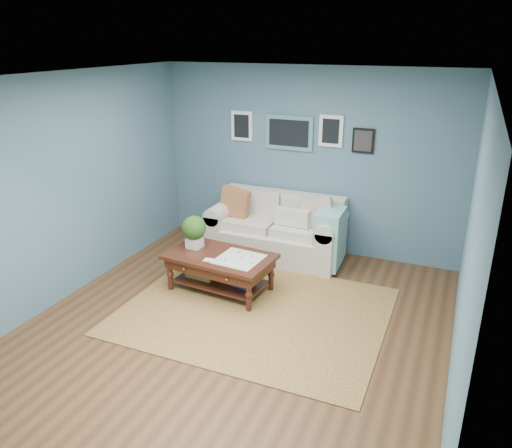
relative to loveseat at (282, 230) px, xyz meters
The scene contains 4 objects.
room_shell 2.19m from the loveseat, 84.26° to the right, with size 5.00×5.02×2.70m.
area_rug 1.70m from the loveseat, 80.84° to the right, with size 3.02×2.42×0.01m, color brown.
loveseat is the anchor object (origin of this frame).
coffee_table 1.36m from the loveseat, 107.76° to the right, with size 1.38×0.87×0.92m.
Camera 1 is at (2.11, -4.35, 3.06)m, focal length 35.00 mm.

